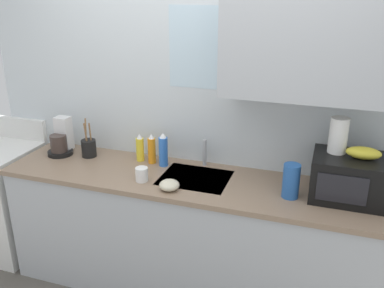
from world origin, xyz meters
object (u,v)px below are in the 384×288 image
at_px(coffee_maker, 61,140).
at_px(small_bowl, 169,185).
at_px(microwave, 351,178).
at_px(banana_bunch, 364,153).
at_px(cereal_canister, 291,181).
at_px(paper_towel_roll, 338,135).
at_px(dish_soap_bottle_blue, 163,150).
at_px(stove_range, 2,198).
at_px(dish_soap_bottle_yellow, 140,148).
at_px(dish_soap_bottle_orange, 152,149).
at_px(utensil_crock, 89,148).
at_px(mug_white, 142,174).

xyz_separation_m(coffee_maker, small_bowl, (1.01, -0.31, -0.07)).
height_order(microwave, small_bowl, microwave).
distance_m(banana_bunch, small_bowl, 1.19).
xyz_separation_m(banana_bunch, small_bowl, (-1.13, -0.25, -0.27)).
relative_size(cereal_canister, small_bowl, 1.66).
distance_m(coffee_maker, cereal_canister, 1.76).
bearing_deg(paper_towel_roll, dish_soap_bottle_blue, 177.91).
distance_m(stove_range, paper_towel_roll, 2.70).
distance_m(dish_soap_bottle_yellow, small_bowl, 0.53).
relative_size(microwave, banana_bunch, 2.30).
height_order(coffee_maker, small_bowl, coffee_maker).
distance_m(dish_soap_bottle_orange, utensil_crock, 0.50).
relative_size(cereal_canister, utensil_crock, 0.72).
distance_m(microwave, mug_white, 1.32).
height_order(dish_soap_bottle_orange, small_bowl, dish_soap_bottle_orange).
xyz_separation_m(microwave, banana_bunch, (0.05, 0.00, 0.17)).
height_order(dish_soap_bottle_orange, cereal_canister, dish_soap_bottle_orange).
height_order(paper_towel_roll, small_bowl, paper_towel_roll).
xyz_separation_m(dish_soap_bottle_blue, utensil_crock, (-0.60, -0.02, -0.05)).
xyz_separation_m(microwave, paper_towel_roll, (-0.10, 0.05, 0.24)).
height_order(paper_towel_roll, dish_soap_bottle_orange, paper_towel_roll).
bearing_deg(dish_soap_bottle_yellow, small_bowl, -44.63).
xyz_separation_m(banana_bunch, dish_soap_bottle_yellow, (-1.51, 0.12, -0.21)).
relative_size(stove_range, dish_soap_bottle_orange, 4.82).
bearing_deg(dish_soap_bottle_yellow, cereal_canister, -11.26).
bearing_deg(small_bowl, mug_white, 164.74).
distance_m(banana_bunch, paper_towel_roll, 0.18).
distance_m(stove_range, cereal_canister, 2.39).
bearing_deg(coffee_maker, banana_bunch, -1.56).
xyz_separation_m(banana_bunch, mug_white, (-1.35, -0.19, -0.26)).
bearing_deg(cereal_canister, dish_soap_bottle_blue, 168.18).
bearing_deg(utensil_crock, dish_soap_bottle_orange, 4.64).
bearing_deg(utensil_crock, coffee_maker, -177.15).
bearing_deg(mug_white, banana_bunch, 8.02).
relative_size(dish_soap_bottle_orange, mug_white, 2.36).
relative_size(coffee_maker, small_bowl, 2.15).
bearing_deg(microwave, dish_soap_bottle_orange, 175.28).
height_order(banana_bunch, dish_soap_bottle_blue, banana_bunch).
bearing_deg(dish_soap_bottle_orange, stove_range, -173.17).
bearing_deg(utensil_crock, stove_range, -171.83).
height_order(stove_range, utensil_crock, utensil_crock).
bearing_deg(dish_soap_bottle_blue, cereal_canister, -11.82).
relative_size(coffee_maker, cereal_canister, 1.30).
xyz_separation_m(dish_soap_bottle_blue, mug_white, (-0.04, -0.28, -0.07)).
relative_size(microwave, mug_white, 4.84).
height_order(dish_soap_bottle_orange, dish_soap_bottle_yellow, dish_soap_bottle_orange).
relative_size(banana_bunch, mug_white, 2.11).
bearing_deg(microwave, dish_soap_bottle_blue, 175.74).
distance_m(stove_range, utensil_crock, 0.97).
distance_m(paper_towel_roll, mug_white, 1.27).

